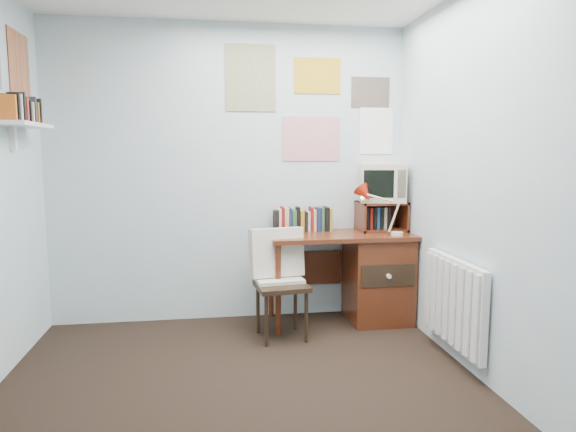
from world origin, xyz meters
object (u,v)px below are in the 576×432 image
(desk, at_px, (371,274))
(desk_chair, at_px, (281,286))
(tv_riser, at_px, (381,216))
(radiator, at_px, (454,302))
(wall_shelf, at_px, (25,125))
(crt_tv, at_px, (382,181))
(desk_lamp, at_px, (398,213))

(desk, bearing_deg, desk_chair, -159.50)
(tv_riser, height_order, radiator, tv_riser)
(tv_riser, bearing_deg, wall_shelf, -169.68)
(desk, bearing_deg, radiator, -72.76)
(desk, relative_size, radiator, 1.50)
(desk, distance_m, radiator, 0.97)
(crt_tv, height_order, wall_shelf, wall_shelf)
(radiator, bearing_deg, crt_tv, 98.85)
(desk, height_order, tv_riser, tv_riser)
(desk, distance_m, desk_chair, 0.87)
(desk_chair, relative_size, wall_shelf, 1.32)
(crt_tv, xyz_separation_m, radiator, (0.17, -1.06, -0.77))
(crt_tv, relative_size, radiator, 0.47)
(radiator, bearing_deg, desk_lamp, 99.35)
(desk_chair, distance_m, radiator, 1.27)
(desk, distance_m, crt_tv, 0.80)
(radiator, height_order, wall_shelf, wall_shelf)
(tv_riser, height_order, crt_tv, crt_tv)
(desk, relative_size, crt_tv, 3.18)
(desk, relative_size, tv_riser, 3.00)
(desk_chair, distance_m, crt_tv, 1.29)
(crt_tv, bearing_deg, tv_riser, -91.09)
(desk_chair, xyz_separation_m, tv_riser, (0.93, 0.42, 0.47))
(desk_chair, bearing_deg, tv_riser, 17.17)
(wall_shelf, bearing_deg, desk_lamp, 4.62)
(desk_lamp, xyz_separation_m, tv_riser, (-0.04, 0.27, -0.06))
(tv_riser, xyz_separation_m, radiator, (0.17, -1.04, -0.47))
(desk_lamp, xyz_separation_m, radiator, (0.13, -0.77, -0.52))
(desk_chair, relative_size, radiator, 1.03)
(crt_tv, bearing_deg, desk_lamp, -69.75)
(desk_lamp, bearing_deg, desk, 125.72)
(desk_chair, distance_m, desk_lamp, 1.12)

